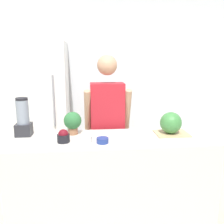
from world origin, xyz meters
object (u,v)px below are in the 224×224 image
bowl_cream (86,137)px  person (107,128)px  potted_plant (73,122)px  refrigerator (41,110)px  blender (23,119)px  bowl_cherries (63,136)px  bowl_small_blue (103,140)px  watermelon (171,123)px

bowl_cream → person: bearing=66.7°
potted_plant → bowl_cream: bearing=-63.3°
refrigerator → blender: size_ratio=4.97×
blender → bowl_cherries: bearing=-31.2°
bowl_cream → bowl_small_blue: (0.15, -0.04, -0.02)m
bowl_cherries → bowl_small_blue: size_ratio=1.10×
blender → potted_plant: bearing=-1.5°
person → potted_plant: bearing=-139.7°
watermelon → potted_plant: bearing=173.7°
potted_plant → blender: bearing=178.5°
refrigerator → person: refrigerator is taller
refrigerator → bowl_small_blue: (0.78, -1.38, -0.00)m
refrigerator → blender: bearing=-88.9°
bowl_cream → potted_plant: (-0.13, 0.25, 0.08)m
refrigerator → watermelon: 1.90m
bowl_cream → bowl_small_blue: bowl_cream is taller
bowl_small_blue → potted_plant: bearing=133.9°
bowl_cherries → bowl_cream: bowl_cherries is taller
bowl_cherries → bowl_cream: 0.20m
potted_plant → watermelon: bearing=-6.3°
bowl_cherries → potted_plant: 0.26m
watermelon → bowl_cherries: 1.06m
watermelon → potted_plant: (-0.97, 0.11, 0.01)m
bowl_small_blue → person: bearing=81.2°
watermelon → blender: size_ratio=0.57×
refrigerator → bowl_small_blue: refrigerator is taller
refrigerator → bowl_cherries: 1.39m
bowl_cream → bowl_cherries: bearing=174.4°
refrigerator → watermelon: size_ratio=8.75×
watermelon → bowl_cream: 0.86m
watermelon → bowl_cream: bearing=-170.1°
refrigerator → blender: refrigerator is taller
watermelon → bowl_cream: (-0.84, -0.15, -0.08)m
person → bowl_cherries: 0.71m
bowl_small_blue → blender: size_ratio=0.29×
bowl_cream → potted_plant: potted_plant is taller
bowl_cream → watermelon: bearing=9.9°
refrigerator → blender: 1.08m
blender → bowl_small_blue: bearing=-21.7°
bowl_cherries → potted_plant: potted_plant is taller
bowl_cherries → blender: blender is taller
person → bowl_cherries: bearing=-129.1°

